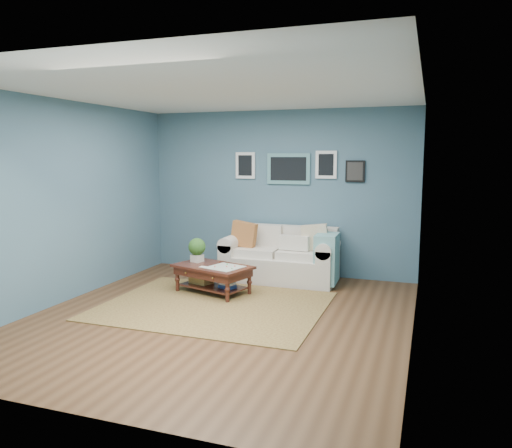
% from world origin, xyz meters
% --- Properties ---
extents(room_shell, '(5.00, 5.02, 2.70)m').
position_xyz_m(room_shell, '(0.01, 0.06, 1.36)').
color(room_shell, brown).
rests_on(room_shell, ground).
extents(area_rug, '(2.85, 2.28, 0.01)m').
position_xyz_m(area_rug, '(-0.26, 0.39, 0.01)').
color(area_rug, '#58361B').
rests_on(area_rug, ground).
extents(loveseat, '(1.83, 0.83, 0.94)m').
position_xyz_m(loveseat, '(0.25, 2.02, 0.38)').
color(loveseat, beige).
rests_on(loveseat, ground).
extents(coffee_table, '(1.23, 0.93, 0.76)m').
position_xyz_m(coffee_table, '(-0.57, 0.98, 0.34)').
color(coffee_table, '#33180E').
rests_on(coffee_table, ground).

